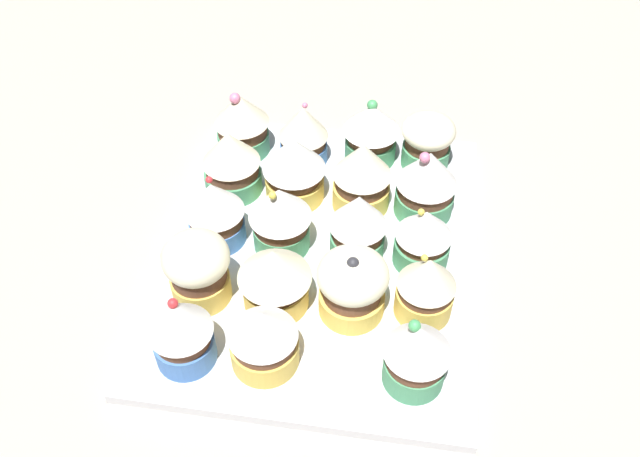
# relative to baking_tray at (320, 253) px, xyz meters

# --- Properties ---
(ground_plane) EXTENTS (1.80, 1.80, 0.03)m
(ground_plane) POSITION_rel_baking_tray_xyz_m (0.00, 0.00, -0.02)
(ground_plane) COLOR #B2A899
(baking_tray) EXTENTS (0.31, 0.38, 0.01)m
(baking_tray) POSITION_rel_baking_tray_xyz_m (0.00, 0.00, 0.00)
(baking_tray) COLOR silver
(baking_tray) RESTS_ON ground_plane
(cupcake_0) EXTENTS (0.06, 0.06, 0.08)m
(cupcake_0) POSITION_rel_baking_tray_xyz_m (-0.10, -0.14, 0.05)
(cupcake_0) COLOR #477AC6
(cupcake_0) RESTS_ON baking_tray
(cupcake_1) EXTENTS (0.06, 0.06, 0.07)m
(cupcake_1) POSITION_rel_baking_tray_xyz_m (-0.03, -0.13, 0.04)
(cupcake_1) COLOR #EFC651
(cupcake_1) RESTS_ON baking_tray
(cupcake_2) EXTENTS (0.06, 0.06, 0.08)m
(cupcake_2) POSITION_rel_baking_tray_xyz_m (0.10, -0.13, 0.04)
(cupcake_2) COLOR #4C9E6B
(cupcake_2) RESTS_ON baking_tray
(cupcake_3) EXTENTS (0.06, 0.06, 0.08)m
(cupcake_3) POSITION_rel_baking_tray_xyz_m (-0.10, -0.07, 0.05)
(cupcake_3) COLOR #EFC651
(cupcake_3) RESTS_ON baking_tray
(cupcake_4) EXTENTS (0.07, 0.07, 0.07)m
(cupcake_4) POSITION_rel_baking_tray_xyz_m (-0.03, -0.07, 0.04)
(cupcake_4) COLOR #EFC651
(cupcake_4) RESTS_ON baking_tray
(cupcake_5) EXTENTS (0.06, 0.06, 0.07)m
(cupcake_5) POSITION_rel_baking_tray_xyz_m (0.04, -0.07, 0.04)
(cupcake_5) COLOR #EFC651
(cupcake_5) RESTS_ON baking_tray
(cupcake_6) EXTENTS (0.05, 0.05, 0.07)m
(cupcake_6) POSITION_rel_baking_tray_xyz_m (0.10, -0.06, 0.04)
(cupcake_6) COLOR #EFC651
(cupcake_6) RESTS_ON baking_tray
(cupcake_7) EXTENTS (0.06, 0.06, 0.08)m
(cupcake_7) POSITION_rel_baking_tray_xyz_m (-0.10, 0.00, 0.04)
(cupcake_7) COLOR #477AC6
(cupcake_7) RESTS_ON baking_tray
(cupcake_8) EXTENTS (0.06, 0.06, 0.08)m
(cupcake_8) POSITION_rel_baking_tray_xyz_m (-0.04, -0.00, 0.05)
(cupcake_8) COLOR #4C9E6B
(cupcake_8) RESTS_ON baking_tray
(cupcake_9) EXTENTS (0.06, 0.06, 0.08)m
(cupcake_9) POSITION_rel_baking_tray_xyz_m (0.04, 0.00, 0.05)
(cupcake_9) COLOR #4C9E6B
(cupcake_9) RESTS_ON baking_tray
(cupcake_10) EXTENTS (0.05, 0.05, 0.07)m
(cupcake_10) POSITION_rel_baking_tray_xyz_m (0.10, -0.00, 0.04)
(cupcake_10) COLOR #4C9E6B
(cupcake_10) RESTS_ON baking_tray
(cupcake_11) EXTENTS (0.06, 0.06, 0.08)m
(cupcake_11) POSITION_rel_baking_tray_xyz_m (-0.10, 0.07, 0.04)
(cupcake_11) COLOR #4C9E6B
(cupcake_11) RESTS_ON baking_tray
(cupcake_12) EXTENTS (0.07, 0.07, 0.08)m
(cupcake_12) POSITION_rel_baking_tray_xyz_m (-0.04, 0.07, 0.05)
(cupcake_12) COLOR #EFC651
(cupcake_12) RESTS_ON baking_tray
(cupcake_13) EXTENTS (0.06, 0.06, 0.08)m
(cupcake_13) POSITION_rel_baking_tray_xyz_m (0.03, 0.07, 0.05)
(cupcake_13) COLOR #EFC651
(cupcake_13) RESTS_ON baking_tray
(cupcake_14) EXTENTS (0.06, 0.06, 0.08)m
(cupcake_14) POSITION_rel_baking_tray_xyz_m (0.10, 0.07, 0.05)
(cupcake_14) COLOR #4C9E6B
(cupcake_14) RESTS_ON baking_tray
(cupcake_15) EXTENTS (0.06, 0.06, 0.08)m
(cupcake_15) POSITION_rel_baking_tray_xyz_m (-0.11, 0.14, 0.04)
(cupcake_15) COLOR #4C9E6B
(cupcake_15) RESTS_ON baking_tray
(cupcake_16) EXTENTS (0.05, 0.05, 0.07)m
(cupcake_16) POSITION_rel_baking_tray_xyz_m (-0.04, 0.13, 0.04)
(cupcake_16) COLOR #477AC6
(cupcake_16) RESTS_ON baking_tray
(cupcake_17) EXTENTS (0.06, 0.06, 0.08)m
(cupcake_17) POSITION_rel_baking_tray_xyz_m (0.04, 0.14, 0.04)
(cupcake_17) COLOR #4C9E6B
(cupcake_17) RESTS_ON baking_tray
(cupcake_18) EXTENTS (0.06, 0.06, 0.06)m
(cupcake_18) POSITION_rel_baking_tray_xyz_m (0.10, 0.14, 0.04)
(cupcake_18) COLOR #4C9E6B
(cupcake_18) RESTS_ON baking_tray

